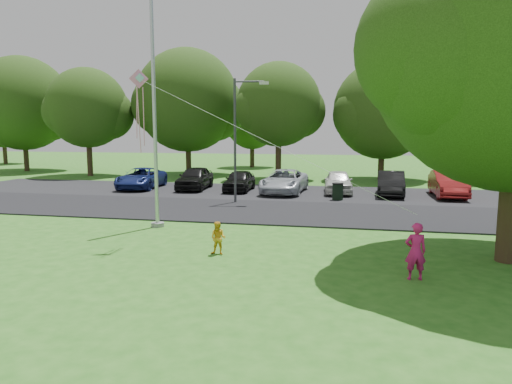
% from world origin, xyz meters
% --- Properties ---
extents(ground, '(120.00, 120.00, 0.00)m').
position_xyz_m(ground, '(0.00, 0.00, 0.00)').
color(ground, '#2B6A1C').
rests_on(ground, ground).
extents(park_road, '(60.00, 6.00, 0.06)m').
position_xyz_m(park_road, '(0.00, 9.00, 0.03)').
color(park_road, black).
rests_on(park_road, ground).
extents(parking_strip, '(42.00, 7.00, 0.06)m').
position_xyz_m(parking_strip, '(0.00, 15.50, 0.03)').
color(parking_strip, black).
rests_on(parking_strip, ground).
extents(flagpole, '(0.50, 0.50, 10.00)m').
position_xyz_m(flagpole, '(-3.50, 5.00, 4.17)').
color(flagpole, '#B7BABF').
rests_on(flagpole, ground).
extents(street_lamp, '(1.75, 0.46, 6.25)m').
position_xyz_m(street_lamp, '(-1.72, 11.23, 3.76)').
color(street_lamp, '#3F3F44').
rests_on(street_lamp, ground).
extents(trash_can, '(0.60, 0.60, 0.95)m').
position_xyz_m(trash_can, '(3.14, 13.00, 0.48)').
color(trash_can, black).
rests_on(trash_can, ground).
extents(tree_row, '(64.35, 11.94, 10.88)m').
position_xyz_m(tree_row, '(1.59, 24.23, 5.71)').
color(tree_row, '#332316').
rests_on(tree_row, ground).
extents(horizon_trees, '(77.46, 7.20, 7.02)m').
position_xyz_m(horizon_trees, '(4.06, 33.88, 4.30)').
color(horizon_trees, '#332316').
rests_on(horizon_trees, ground).
extents(parked_cars, '(20.29, 5.14, 1.43)m').
position_xyz_m(parked_cars, '(-0.50, 15.46, 0.74)').
color(parked_cars, navy).
rests_on(parked_cars, ground).
extents(woman, '(0.57, 0.42, 1.45)m').
position_xyz_m(woman, '(5.39, 0.38, 0.72)').
color(woman, '#C91A67').
rests_on(woman, ground).
extents(child_yellow, '(0.51, 0.41, 1.00)m').
position_xyz_m(child_yellow, '(-0.07, 1.63, 0.50)').
color(child_yellow, gold).
rests_on(child_yellow, ground).
extents(kite, '(8.44, 2.15, 3.95)m').
position_xyz_m(kite, '(-2.50, 2.19, 4.76)').
color(kite, pink).
rests_on(kite, ground).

